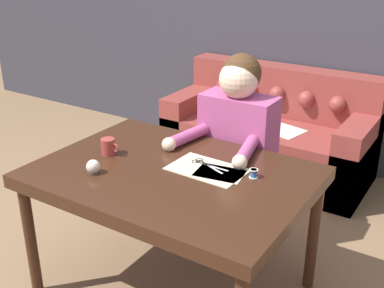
{
  "coord_description": "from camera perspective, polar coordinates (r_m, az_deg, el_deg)",
  "views": [
    {
      "loc": [
        1.4,
        -1.64,
        1.8
      ],
      "look_at": [
        0.17,
        0.29,
        0.83
      ],
      "focal_mm": 45.0,
      "sensor_mm": 36.0,
      "label": 1
    }
  ],
  "objects": [
    {
      "name": "wall_back",
      "position": [
        4.14,
        13.04,
        15.33
      ],
      "size": [
        8.0,
        0.06,
        2.6
      ],
      "color": "#383842",
      "rests_on": "ground_plane"
    },
    {
      "name": "dining_table",
      "position": [
        2.46,
        -2.33,
        -4.65
      ],
      "size": [
        1.36,
        0.98,
        0.73
      ],
      "color": "#381E11",
      "rests_on": "ground_plane"
    },
    {
      "name": "couch",
      "position": [
        4.06,
        9.21,
        1.01
      ],
      "size": [
        1.65,
        0.76,
        0.85
      ],
      "color": "brown",
      "rests_on": "ground_plane"
    },
    {
      "name": "person",
      "position": [
        2.92,
        5.32,
        -0.57
      ],
      "size": [
        0.52,
        0.6,
        1.22
      ],
      "color": "#33281E",
      "rests_on": "ground_plane"
    },
    {
      "name": "pattern_paper_main",
      "position": [
        2.44,
        1.81,
        -3.01
      ],
      "size": [
        0.39,
        0.26,
        0.0
      ],
      "color": "beige",
      "rests_on": "dining_table"
    },
    {
      "name": "pattern_paper_offcut",
      "position": [
        2.4,
        3.3,
        -3.49
      ],
      "size": [
        0.26,
        0.2,
        0.0
      ],
      "color": "beige",
      "rests_on": "dining_table"
    },
    {
      "name": "scissors",
      "position": [
        2.49,
        1.42,
        -2.35
      ],
      "size": [
        0.22,
        0.11,
        0.01
      ],
      "color": "silver",
      "rests_on": "dining_table"
    },
    {
      "name": "mug",
      "position": [
        2.63,
        -9.88,
        -0.32
      ],
      "size": [
        0.11,
        0.08,
        0.09
      ],
      "color": "#9E3833",
      "rests_on": "dining_table"
    },
    {
      "name": "thread_spool",
      "position": [
        2.37,
        7.31,
        -3.49
      ],
      "size": [
        0.04,
        0.04,
        0.05
      ],
      "color": "#3366B2",
      "rests_on": "dining_table"
    },
    {
      "name": "pin_cushion",
      "position": [
        2.44,
        -11.62,
        -2.71
      ],
      "size": [
        0.07,
        0.07,
        0.07
      ],
      "color": "#4C3828",
      "rests_on": "dining_table"
    }
  ]
}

